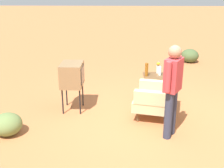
# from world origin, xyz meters

# --- Properties ---
(ground_plane) EXTENTS (60.00, 60.00, 0.00)m
(ground_plane) POSITION_xyz_m (0.00, 0.00, 0.00)
(ground_plane) COLOR #B76B3D
(armchair) EXTENTS (0.92, 0.93, 1.06)m
(armchair) POSITION_xyz_m (-0.13, 0.12, 0.50)
(armchair) COLOR brown
(armchair) RESTS_ON ground
(side_table) EXTENTS (0.56, 0.56, 0.62)m
(side_table) POSITION_xyz_m (-1.00, 0.15, 0.53)
(side_table) COLOR black
(side_table) RESTS_ON ground
(tv_on_stand) EXTENTS (0.60, 0.45, 1.03)m
(tv_on_stand) POSITION_xyz_m (-0.50, -1.66, 0.78)
(tv_on_stand) COLOR black
(tv_on_stand) RESTS_ON ground
(person_standing) EXTENTS (0.51, 0.37, 1.64)m
(person_standing) POSITION_xyz_m (0.57, 0.22, 0.94)
(person_standing) COLOR #2D3347
(person_standing) RESTS_ON ground
(bottle_tall_amber) EXTENTS (0.07, 0.07, 0.30)m
(bottle_tall_amber) POSITION_xyz_m (-0.96, -0.07, 0.77)
(bottle_tall_amber) COLOR brown
(bottle_tall_amber) RESTS_ON side_table
(bottle_short_clear) EXTENTS (0.06, 0.06, 0.20)m
(bottle_short_clear) POSITION_xyz_m (-1.03, 0.23, 0.72)
(bottle_short_clear) COLOR silver
(bottle_short_clear) RESTS_ON side_table
(flower_vase) EXTENTS (0.14, 0.10, 0.27)m
(flower_vase) POSITION_xyz_m (-1.19, 0.22, 0.77)
(flower_vase) COLOR silver
(flower_vase) RESTS_ON side_table
(shrub_mid) EXTENTS (0.60, 0.60, 0.46)m
(shrub_mid) POSITION_xyz_m (-4.50, 1.74, 0.23)
(shrub_mid) COLOR #475B33
(shrub_mid) RESTS_ON ground
(shrub_far) EXTENTS (0.53, 0.53, 0.41)m
(shrub_far) POSITION_xyz_m (0.61, -2.67, 0.20)
(shrub_far) COLOR olive
(shrub_far) RESTS_ON ground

